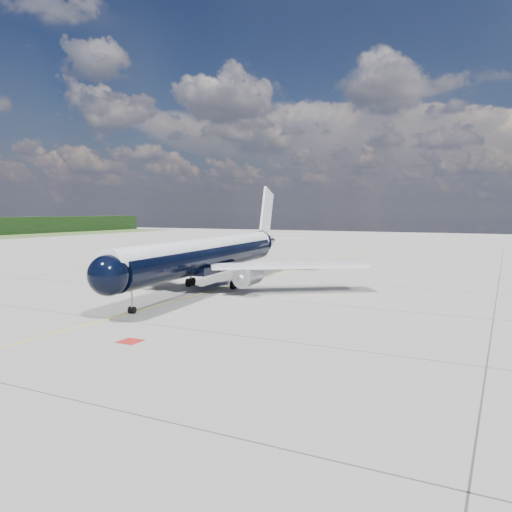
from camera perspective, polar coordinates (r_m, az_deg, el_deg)
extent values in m
plane|color=gray|center=(74.66, 2.23, -2.07)|extent=(320.00, 320.00, 0.00)
cube|color=yellow|center=(70.18, 0.53, -2.52)|extent=(0.16, 160.00, 0.01)
cube|color=maroon|center=(37.58, -14.19, -9.43)|extent=(1.60, 1.60, 0.01)
cylinder|color=black|center=(60.06, -5.64, -0.06)|extent=(7.38, 35.84, 3.57)
sphere|color=black|center=(44.12, -16.50, -2.12)|extent=(3.93, 3.93, 3.57)
cone|color=black|center=(80.32, 1.34, 1.67)|extent=(4.25, 6.92, 3.57)
cylinder|color=silver|center=(59.98, -5.65, 0.79)|extent=(6.80, 37.62, 2.78)
cube|color=black|center=(43.91, -16.67, -1.48)|extent=(2.36, 1.36, 0.52)
cube|color=silver|center=(66.25, -12.75, -0.41)|extent=(18.47, 11.06, 0.30)
cube|color=silver|center=(57.83, 3.79, -1.09)|extent=(17.54, 14.00, 0.30)
cube|color=black|center=(60.19, -5.63, -1.31)|extent=(4.93, 9.75, 0.94)
cylinder|color=#A9A9B0|center=(61.60, -11.50, -1.81)|extent=(2.55, 4.52, 2.10)
cylinder|color=#A9A9B0|center=(56.10, -0.87, -2.38)|extent=(2.55, 4.52, 2.10)
sphere|color=gray|center=(59.95, -12.50, -2.02)|extent=(1.14, 1.14, 1.03)
sphere|color=gray|center=(54.29, -1.64, -2.63)|extent=(1.14, 1.14, 1.03)
cube|color=silver|center=(61.68, -11.42, -1.14)|extent=(0.53, 3.01, 1.03)
cube|color=silver|center=(56.18, -0.80, -1.64)|extent=(0.53, 3.01, 1.03)
cube|color=silver|center=(79.73, 1.24, 5.09)|extent=(0.94, 5.95, 8.00)
cube|color=silver|center=(80.28, 1.34, 2.21)|extent=(12.45, 4.30, 0.21)
cylinder|color=gray|center=(47.16, -14.00, -5.01)|extent=(0.19, 0.19, 1.97)
cylinder|color=black|center=(47.42, -14.17, -6.00)|extent=(0.24, 0.67, 0.66)
cylinder|color=black|center=(47.21, -13.79, -6.04)|extent=(0.24, 0.67, 0.66)
cylinder|color=gray|center=(62.96, -7.50, -2.29)|extent=(0.27, 0.27, 1.78)
cylinder|color=gray|center=(60.38, -2.46, -2.57)|extent=(0.27, 0.27, 1.78)
cylinder|color=black|center=(62.61, -7.72, -3.03)|extent=(0.53, 1.07, 1.03)
cylinder|color=black|center=(63.51, -7.27, -2.90)|extent=(0.53, 1.07, 1.03)
cylinder|color=black|center=(60.01, -2.66, -3.34)|extent=(0.53, 1.07, 1.03)
cylinder|color=black|center=(60.95, -2.27, -3.21)|extent=(0.53, 1.07, 1.03)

